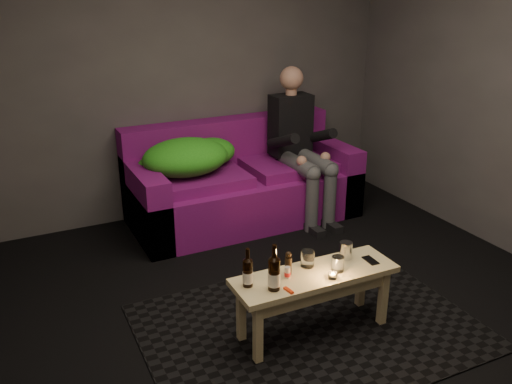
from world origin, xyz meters
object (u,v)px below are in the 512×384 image
beer_bottle_a (248,272)px  steel_cup (346,250)px  sofa (241,185)px  coffee_table (315,283)px  person (299,142)px  beer_bottle_b (274,273)px

beer_bottle_a → steel_cup: bearing=2.1°
sofa → beer_bottle_a: sofa is taller
coffee_table → steel_cup: bearing=14.6°
person → beer_bottle_a: size_ratio=5.68×
beer_bottle_a → steel_cup: size_ratio=2.15×
person → beer_bottle_a: bearing=-128.7°
person → beer_bottle_b: 2.17m
person → beer_bottle_a: 2.16m
sofa → person: bearing=-18.1°
sofa → beer_bottle_a: 2.04m
steel_cup → sofa: bearing=86.9°
beer_bottle_a → beer_bottle_b: (0.12, -0.10, 0.02)m
coffee_table → beer_bottle_a: (-0.44, 0.05, 0.17)m
sofa → beer_bottle_b: (-0.70, -1.96, 0.21)m
coffee_table → beer_bottle_b: beer_bottle_b is taller
sofa → steel_cup: (-0.10, -1.83, 0.16)m
sofa → beer_bottle_b: bearing=-109.7°
person → steel_cup: size_ratio=12.22×
sofa → person: person is taller
person → coffee_table: person is taller
coffee_table → beer_bottle_b: 0.38m
beer_bottle_a → steel_cup: (0.72, 0.03, -0.03)m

